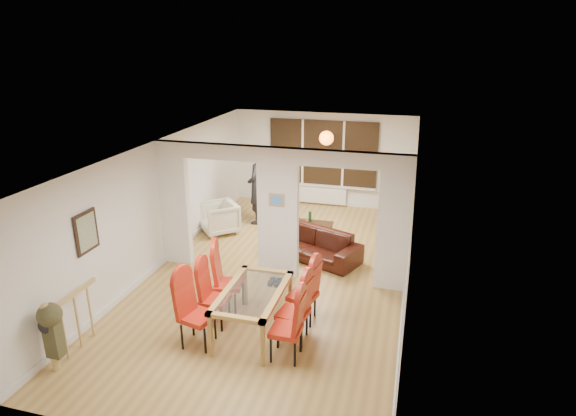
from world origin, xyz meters
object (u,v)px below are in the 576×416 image
at_px(dining_table, 253,312).
at_px(dining_chair_la, 197,312).
at_px(person, 257,186).
at_px(television, 390,218).
at_px(dining_chair_lb, 215,296).
at_px(dining_chair_lc, 228,280).
at_px(dining_chair_rc, 303,291).
at_px(armchair, 219,218).
at_px(dining_chair_rb, 293,309).
at_px(sofa, 312,244).
at_px(bowl, 308,222).
at_px(dining_chair_ra, 286,325).
at_px(coffee_table, 314,227).
at_px(bottle, 310,217).

xyz_separation_m(dining_table, dining_chair_la, (-0.71, -0.52, 0.20)).
relative_size(person, television, 1.89).
xyz_separation_m(dining_table, television, (1.82, 5.10, -0.09)).
height_order(dining_chair_lb, television, dining_chair_lb).
bearing_deg(dining_chair_lc, person, 89.11).
bearing_deg(dining_chair_rc, dining_chair_lc, -167.35).
distance_m(dining_chair_la, person, 5.30).
distance_m(dining_chair_la, armchair, 4.57).
bearing_deg(armchair, dining_chair_rb, -5.40).
distance_m(dining_chair_la, dining_chair_rc, 1.76).
distance_m(sofa, bowl, 1.51).
distance_m(dining_table, dining_chair_lb, 0.70).
xyz_separation_m(dining_chair_lb, dining_chair_rb, (1.35, -0.10, 0.02)).
relative_size(dining_table, sofa, 0.76).
height_order(dining_chair_lc, dining_chair_rc, dining_chair_lc).
bearing_deg(dining_chair_ra, dining_chair_la, -177.48).
bearing_deg(dining_chair_la, person, 112.82).
xyz_separation_m(sofa, armchair, (-2.48, 0.79, 0.07)).
bearing_deg(sofa, bowl, 128.46).
relative_size(dining_chair_rb, sofa, 0.52).
relative_size(dining_chair_lb, coffee_table, 1.20).
relative_size(dining_table, dining_chair_lc, 1.41).
bearing_deg(television, dining_chair_rc, 177.15).
bearing_deg(person, coffee_table, 80.40).
bearing_deg(sofa, armchair, -175.11).
bearing_deg(dining_chair_ra, dining_table, 145.39).
xyz_separation_m(person, bottle, (1.43, -0.21, -0.60)).
xyz_separation_m(dining_chair_la, dining_chair_lc, (0.07, 1.07, -0.00)).
distance_m(dining_chair_lb, dining_chair_ra, 1.46).
relative_size(dining_chair_lc, television, 1.13).
height_order(dining_table, dining_chair_la, dining_chair_la).
height_order(dining_chair_ra, armchair, dining_chair_ra).
distance_m(dining_chair_rc, person, 4.72).
bearing_deg(dining_chair_ra, bowl, 100.05).
height_order(dining_chair_lb, bowl, dining_chair_lb).
distance_m(television, bowl, 2.04).
bearing_deg(armchair, television, 66.01).
xyz_separation_m(dining_table, dining_chair_ra, (0.68, -0.48, 0.17)).
bearing_deg(television, dining_chair_lb, 164.84).
xyz_separation_m(dining_chair_rc, bowl, (-0.80, 3.91, -0.31)).
bearing_deg(dining_chair_rb, person, 124.23).
distance_m(dining_chair_rb, television, 5.27).
bearing_deg(television, dining_chair_lc, 162.84).
relative_size(sofa, person, 1.11).
bearing_deg(armchair, sofa, 30.39).
relative_size(dining_chair_rc, sofa, 0.51).
xyz_separation_m(sofa, bottle, (-0.37, 1.49, 0.05)).
bearing_deg(sofa, dining_table, -73.03).
height_order(dining_chair_lc, person, person).
height_order(dining_chair_lc, television, dining_chair_lc).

